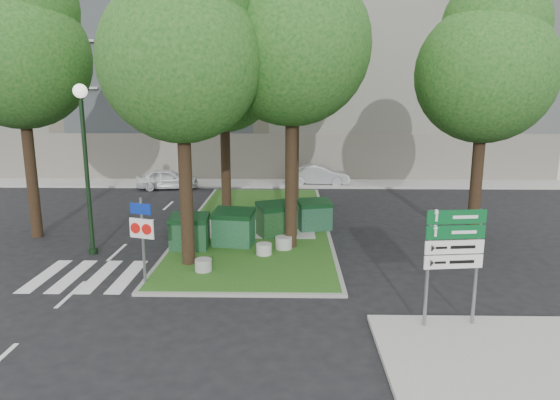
{
  "coord_description": "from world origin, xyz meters",
  "views": [
    {
      "loc": [
        1.96,
        -13.7,
        5.78
      ],
      "look_at": [
        1.6,
        4.12,
        2.0
      ],
      "focal_mm": 32.0,
      "sensor_mm": 36.0,
      "label": 1
    }
  ],
  "objects_px": {
    "street_lamp": "(85,150)",
    "tree_median_far": "(297,42)",
    "bollard_mid": "(264,249)",
    "dumpster_c": "(276,219)",
    "dumpster_d": "(314,215)",
    "directional_sign": "(454,249)",
    "tree_median_near_left": "(183,45)",
    "dumpster_b": "(234,228)",
    "car_silver": "(319,175)",
    "tree_street_right": "(488,60)",
    "dumpster_a": "(189,232)",
    "car_white": "(168,179)",
    "bollard_right": "(284,243)",
    "tree_median_mid": "(226,67)",
    "traffic_sign_pole": "(142,230)",
    "tree_median_near_right": "(294,30)",
    "bollard_left": "(203,265)",
    "tree_street_left": "(21,45)",
    "litter_bin": "(289,204)"
  },
  "relations": [
    {
      "from": "tree_street_left",
      "to": "street_lamp",
      "type": "xyz_separation_m",
      "value": [
        3.08,
        -2.23,
        -3.79
      ]
    },
    {
      "from": "street_lamp",
      "to": "tree_median_far",
      "type": "bearing_deg",
      "value": 47.19
    },
    {
      "from": "dumpster_c",
      "to": "tree_median_mid",
      "type": "bearing_deg",
      "value": 103.5
    },
    {
      "from": "dumpster_c",
      "to": "car_white",
      "type": "relative_size",
      "value": 0.48
    },
    {
      "from": "tree_median_mid",
      "to": "directional_sign",
      "type": "height_order",
      "value": "tree_median_mid"
    },
    {
      "from": "tree_median_far",
      "to": "directional_sign",
      "type": "xyz_separation_m",
      "value": [
        3.66,
        -14.06,
        -6.23
      ]
    },
    {
      "from": "tree_median_near_left",
      "to": "directional_sign",
      "type": "distance_m",
      "value": 10.12
    },
    {
      "from": "street_lamp",
      "to": "car_white",
      "type": "height_order",
      "value": "street_lamp"
    },
    {
      "from": "tree_median_near_left",
      "to": "tree_median_far",
      "type": "distance_m",
      "value": 10.24
    },
    {
      "from": "dumpster_b",
      "to": "car_silver",
      "type": "xyz_separation_m",
      "value": [
        4.01,
        13.68,
        -0.14
      ]
    },
    {
      "from": "dumpster_d",
      "to": "directional_sign",
      "type": "xyz_separation_m",
      "value": [
        2.95,
        -9.0,
        1.34
      ]
    },
    {
      "from": "tree_median_near_left",
      "to": "bollard_left",
      "type": "xyz_separation_m",
      "value": [
        0.55,
        -0.81,
        -7.0
      ]
    },
    {
      "from": "tree_median_mid",
      "to": "tree_street_right",
      "type": "height_order",
      "value": "tree_street_right"
    },
    {
      "from": "bollard_right",
      "to": "dumpster_d",
      "type": "bearing_deg",
      "value": 65.43
    },
    {
      "from": "street_lamp",
      "to": "bollard_mid",
      "type": "bearing_deg",
      "value": -2.95
    },
    {
      "from": "street_lamp",
      "to": "car_white",
      "type": "relative_size",
      "value": 1.65
    },
    {
      "from": "tree_median_near_right",
      "to": "tree_median_near_left",
      "type": "bearing_deg",
      "value": -150.26
    },
    {
      "from": "dumpster_d",
      "to": "car_white",
      "type": "distance_m",
      "value": 13.0
    },
    {
      "from": "tree_street_left",
      "to": "dumpster_a",
      "type": "height_order",
      "value": "tree_street_left"
    },
    {
      "from": "tree_street_right",
      "to": "dumpster_a",
      "type": "height_order",
      "value": "tree_street_right"
    },
    {
      "from": "tree_median_near_left",
      "to": "car_white",
      "type": "height_order",
      "value": "tree_median_near_left"
    },
    {
      "from": "dumpster_a",
      "to": "car_white",
      "type": "distance_m",
      "value": 13.13
    },
    {
      "from": "dumpster_c",
      "to": "bollard_mid",
      "type": "distance_m",
      "value": 2.61
    },
    {
      "from": "car_white",
      "to": "bollard_right",
      "type": "bearing_deg",
      "value": -157.0
    },
    {
      "from": "tree_median_near_right",
      "to": "litter_bin",
      "type": "xyz_separation_m",
      "value": [
        -0.16,
        5.85,
        -7.51
      ]
    },
    {
      "from": "dumpster_a",
      "to": "bollard_mid",
      "type": "bearing_deg",
      "value": -13.12
    },
    {
      "from": "bollard_left",
      "to": "dumpster_d",
      "type": "bearing_deg",
      "value": 53.62
    },
    {
      "from": "directional_sign",
      "to": "car_white",
      "type": "distance_m",
      "value": 22.06
    },
    {
      "from": "traffic_sign_pole",
      "to": "car_silver",
      "type": "bearing_deg",
      "value": 89.22
    },
    {
      "from": "street_lamp",
      "to": "bollard_right",
      "type": "bearing_deg",
      "value": 3.16
    },
    {
      "from": "dumpster_a",
      "to": "dumpster_c",
      "type": "distance_m",
      "value": 3.71
    },
    {
      "from": "tree_median_near_right",
      "to": "traffic_sign_pole",
      "type": "height_order",
      "value": "tree_median_near_right"
    },
    {
      "from": "bollard_left",
      "to": "bollard_right",
      "type": "height_order",
      "value": "bollard_right"
    },
    {
      "from": "tree_street_right",
      "to": "street_lamp",
      "type": "xyz_separation_m",
      "value": [
        -14.42,
        -1.23,
        -3.12
      ]
    },
    {
      "from": "bollard_mid",
      "to": "dumpster_c",
      "type": "bearing_deg",
      "value": 81.45
    },
    {
      "from": "tree_median_near_left",
      "to": "street_lamp",
      "type": "bearing_deg",
      "value": 162.05
    },
    {
      "from": "bollard_right",
      "to": "dumpster_c",
      "type": "bearing_deg",
      "value": 99.87
    },
    {
      "from": "car_white",
      "to": "car_silver",
      "type": "bearing_deg",
      "value": -87.78
    },
    {
      "from": "tree_median_near_left",
      "to": "tree_street_right",
      "type": "height_order",
      "value": "tree_median_near_left"
    },
    {
      "from": "tree_median_far",
      "to": "directional_sign",
      "type": "bearing_deg",
      "value": -75.39
    },
    {
      "from": "litter_bin",
      "to": "tree_median_mid",
      "type": "bearing_deg",
      "value": -154.53
    },
    {
      "from": "bollard_left",
      "to": "bollard_mid",
      "type": "distance_m",
      "value": 2.58
    },
    {
      "from": "tree_median_near_right",
      "to": "dumpster_a",
      "type": "distance_m",
      "value": 8.21
    },
    {
      "from": "dumpster_c",
      "to": "bollard_right",
      "type": "xyz_separation_m",
      "value": [
        0.32,
        -1.82,
        -0.44
      ]
    },
    {
      "from": "dumpster_d",
      "to": "directional_sign",
      "type": "distance_m",
      "value": 9.57
    },
    {
      "from": "dumpster_d",
      "to": "car_silver",
      "type": "height_order",
      "value": "dumpster_d"
    },
    {
      "from": "tree_median_far",
      "to": "bollard_left",
      "type": "xyz_separation_m",
      "value": [
        -3.15,
        -10.31,
        -8.0
      ]
    },
    {
      "from": "bollard_mid",
      "to": "street_lamp",
      "type": "bearing_deg",
      "value": 177.05
    },
    {
      "from": "tree_median_near_left",
      "to": "litter_bin",
      "type": "relative_size",
      "value": 14.85
    },
    {
      "from": "tree_median_near_left",
      "to": "street_lamp",
      "type": "relative_size",
      "value": 1.71
    }
  ]
}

